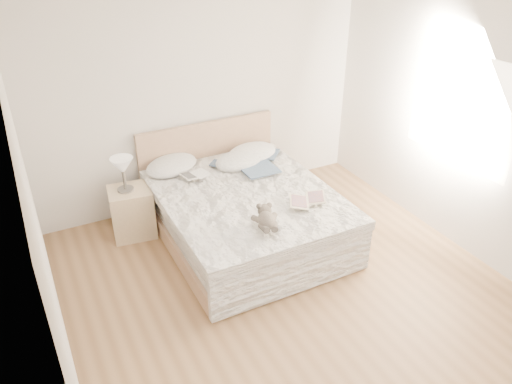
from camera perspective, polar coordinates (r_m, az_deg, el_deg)
floor at (r=4.76m, az=5.06°, el=-12.35°), size 4.00×4.50×0.00m
wall_back at (r=5.85m, az=-6.15°, el=11.28°), size 4.00×0.02×2.70m
wall_left at (r=3.47m, az=-23.35°, el=-4.88°), size 0.02×4.50×2.70m
wall_right at (r=5.27m, az=24.72°, el=6.60°), size 0.02×4.50×2.70m
window at (r=5.41m, az=22.48°, el=8.75°), size 0.02×1.30×1.10m
bed at (r=5.41m, az=-1.41°, el=-2.41°), size 1.72×2.14×1.00m
nightstand at (r=5.64m, az=-13.96°, el=-2.24°), size 0.50×0.46×0.56m
table_lamp at (r=5.38m, az=-15.02°, el=2.72°), size 0.28×0.28×0.38m
pillow_left at (r=5.75m, az=-9.62°, el=3.02°), size 0.76×0.66×0.19m
pillow_middle at (r=5.78m, az=-1.95°, el=3.61°), size 0.68×0.54×0.18m
pillow_right at (r=5.96m, az=-0.49°, el=4.46°), size 0.74×0.60×0.19m
blouse at (r=5.70m, az=-0.14°, el=3.08°), size 0.61×0.66×0.02m
photo_book at (r=5.51m, az=-7.01°, el=1.89°), size 0.33×0.26×0.02m
childrens_book at (r=5.03m, az=5.89°, el=-0.94°), size 0.48×0.43×0.03m
teddy_bear at (r=4.58m, az=1.22°, el=-3.86°), size 0.28×0.35×0.16m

